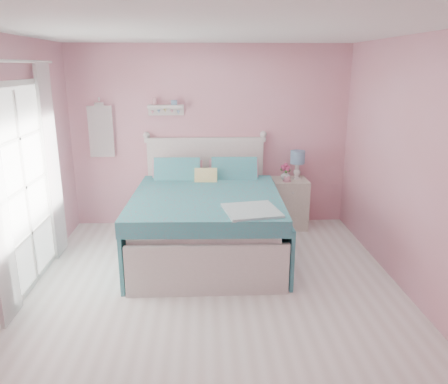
{
  "coord_description": "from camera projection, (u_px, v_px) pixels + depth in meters",
  "views": [
    {
      "loc": [
        -0.09,
        -4.06,
        2.3
      ],
      "look_at": [
        0.15,
        1.2,
        0.77
      ],
      "focal_mm": 35.0,
      "sensor_mm": 36.0,
      "label": 1
    }
  ],
  "objects": [
    {
      "name": "french_door",
      "position": [
        24.0,
        188.0,
        4.53
      ],
      "size": [
        0.04,
        1.32,
        2.16
      ],
      "color": "silver",
      "rests_on": "floor"
    },
    {
      "name": "table_lamp",
      "position": [
        298.0,
        159.0,
        6.26
      ],
      "size": [
        0.21,
        0.21,
        0.41
      ],
      "color": "white",
      "rests_on": "nightstand"
    },
    {
      "name": "roses",
      "position": [
        286.0,
        167.0,
        6.22
      ],
      "size": [
        0.14,
        0.11,
        0.12
      ],
      "color": "#CA457B",
      "rests_on": "vase"
    },
    {
      "name": "wall_shelf",
      "position": [
        166.0,
        107.0,
        6.13
      ],
      "size": [
        0.5,
        0.15,
        0.25
      ],
      "color": "silver",
      "rests_on": "room_shell"
    },
    {
      "name": "hanging_dress",
      "position": [
        101.0,
        132.0,
        6.17
      ],
      "size": [
        0.34,
        0.03,
        0.72
      ],
      "primitive_type": "cube",
      "color": "white",
      "rests_on": "room_shell"
    },
    {
      "name": "vase",
      "position": [
        285.0,
        175.0,
        6.25
      ],
      "size": [
        0.15,
        0.15,
        0.14
      ],
      "primitive_type": "imported",
      "rotation": [
        0.0,
        0.0,
        -0.1
      ],
      "color": "white",
      "rests_on": "nightstand"
    },
    {
      "name": "curtain_far",
      "position": [
        52.0,
        163.0,
        5.22
      ],
      "size": [
        0.04,
        0.4,
        2.32
      ],
      "primitive_type": "cube",
      "color": "white",
      "rests_on": "floor"
    },
    {
      "name": "teacup",
      "position": [
        287.0,
        179.0,
        6.17
      ],
      "size": [
        0.09,
        0.09,
        0.07
      ],
      "primitive_type": "imported",
      "rotation": [
        0.0,
        0.0,
        0.05
      ],
      "color": "#CF8BA2",
      "rests_on": "nightstand"
    },
    {
      "name": "room_shell",
      "position": [
        214.0,
        145.0,
        4.1
      ],
      "size": [
        4.5,
        4.5,
        4.5
      ],
      "color": "#D2858F",
      "rests_on": "floor"
    },
    {
      "name": "nightstand",
      "position": [
        289.0,
        203.0,
        6.39
      ],
      "size": [
        0.5,
        0.49,
        0.72
      ],
      "color": "beige",
      "rests_on": "floor"
    },
    {
      "name": "bed",
      "position": [
        207.0,
        220.0,
        5.5
      ],
      "size": [
        1.82,
        2.27,
        1.3
      ],
      "rotation": [
        0.0,
        0.0,
        -0.03
      ],
      "color": "silver",
      "rests_on": "floor"
    },
    {
      "name": "floor",
      "position": [
        215.0,
        295.0,
        4.54
      ],
      "size": [
        4.5,
        4.5,
        0.0
      ],
      "primitive_type": "plane",
      "color": "silver",
      "rests_on": "ground"
    }
  ]
}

